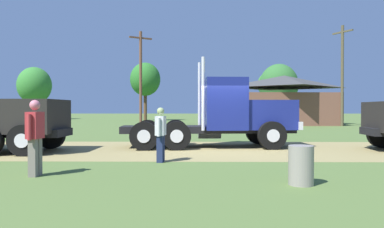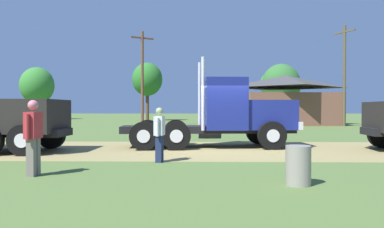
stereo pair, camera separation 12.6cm
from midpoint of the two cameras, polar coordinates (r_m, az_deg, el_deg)
ground_plane at (r=14.54m, az=4.51°, el=-5.50°), size 200.00×200.00×0.00m
dirt_track at (r=14.54m, az=4.51°, el=-5.49°), size 120.00×6.64×0.01m
truck_foreground_white at (r=15.54m, az=5.56°, el=-0.16°), size 7.36×3.05×3.64m
visitor_standing_near at (r=9.58m, az=-23.41°, el=-2.87°), size 0.28×0.67×1.81m
visitor_walking_mid at (r=11.13m, az=-5.19°, el=-2.89°), size 0.31×0.64×1.64m
steel_barrel at (r=8.16m, az=16.05°, el=-7.61°), size 0.52×0.52×0.83m
shed_building at (r=38.52m, az=13.98°, el=2.01°), size 9.62×8.60×4.94m
utility_pole_near at (r=34.25m, az=-8.03°, el=5.84°), size 1.95×1.26×8.65m
utility_pole_far at (r=36.46m, az=22.09°, el=5.89°), size 1.20×1.99×9.16m
tree_left at (r=58.56m, az=-23.21°, el=4.07°), size 4.84×4.84×7.62m
tree_mid at (r=49.55m, az=-7.30°, el=5.30°), size 4.01×4.01×7.68m
tree_right at (r=53.15m, az=13.18°, el=4.36°), size 5.38×5.38×7.83m
tree_far_right at (r=57.56m, az=11.69°, el=4.43°), size 3.38×3.38×7.12m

